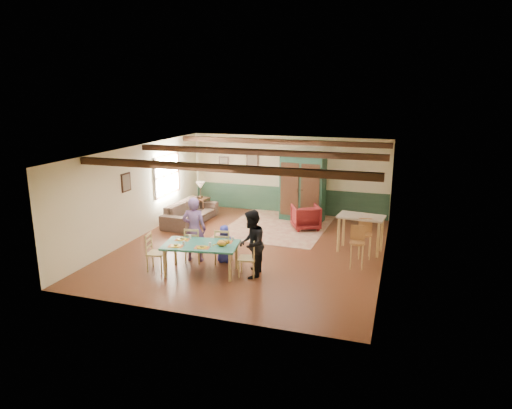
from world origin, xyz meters
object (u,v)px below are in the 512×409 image
(dining_chair_end_left, at_px, (156,252))
(person_man, at_px, (194,229))
(dining_chair_far_right, at_px, (224,246))
(counter_table, at_px, (360,234))
(dining_table, at_px, (201,259))
(bar_stool_right, at_px, (365,239))
(sofa, at_px, (190,212))
(dining_chair_end_right, at_px, (247,257))
(armchair, at_px, (306,217))
(cat, at_px, (222,243))
(armoire, at_px, (303,187))
(person_child, at_px, (224,244))
(dining_chair_far_left, at_px, (194,244))
(end_table, at_px, (201,207))
(bar_stool_left, at_px, (357,248))
(table_lamp, at_px, (201,190))
(person_woman, at_px, (251,244))

(dining_chair_end_left, distance_m, person_man, 1.12)
(dining_chair_far_right, distance_m, counter_table, 3.70)
(dining_table, height_order, bar_stool_right, bar_stool_right)
(dining_chair_end_left, distance_m, sofa, 4.07)
(dining_chair_end_right, relative_size, sofa, 0.39)
(armchair, bearing_deg, cat, 50.10)
(dining_table, height_order, armoire, armoire)
(person_child, bearing_deg, dining_chair_far_left, 5.71)
(counter_table, xyz_separation_m, bar_stool_right, (0.16, -0.44, 0.01))
(dining_chair_far_left, height_order, cat, dining_chair_far_left)
(person_child, bearing_deg, armoire, -112.32)
(end_table, relative_size, bar_stool_left, 0.59)
(table_lamp, xyz_separation_m, bar_stool_left, (5.64, -3.22, -0.38))
(dining_chair_far_left, distance_m, table_lamp, 4.43)
(cat, bearing_deg, bar_stool_left, 17.90)
(dining_chair_far_left, distance_m, cat, 1.26)
(dining_table, distance_m, armchair, 4.56)
(cat, height_order, bar_stool_left, bar_stool_left)
(person_woman, bearing_deg, armoire, 169.80)
(bar_stool_left, bearing_deg, sofa, 151.89)
(person_man, xyz_separation_m, person_woman, (1.69, -0.51, -0.04))
(dining_chair_far_left, relative_size, bar_stool_left, 0.88)
(dining_chair_end_right, relative_size, bar_stool_left, 0.88)
(person_woman, xyz_separation_m, bar_stool_left, (2.28, 1.29, -0.28))
(end_table, distance_m, table_lamp, 0.59)
(dining_chair_far_right, bearing_deg, dining_chair_far_left, 0.00)
(person_man, bearing_deg, end_table, -76.44)
(dining_table, xyz_separation_m, sofa, (-2.12, 3.77, -0.02))
(end_table, relative_size, table_lamp, 1.09)
(bar_stool_right, bearing_deg, person_woman, -147.37)
(armchair, bearing_deg, armoire, -96.94)
(dining_chair_far_right, relative_size, bar_stool_right, 0.90)
(dining_chair_far_left, relative_size, end_table, 1.49)
(armoire, xyz_separation_m, bar_stool_right, (2.30, -2.96, -0.62))
(person_child, distance_m, armoire, 4.54)
(person_child, height_order, table_lamp, table_lamp)
(armchair, relative_size, bar_stool_right, 0.82)
(dining_table, xyz_separation_m, armoire, (1.29, 5.20, 0.77))
(dining_chair_end_right, distance_m, armoire, 5.07)
(cat, relative_size, table_lamp, 0.62)
(dining_chair_end_left, bearing_deg, cat, -93.37)
(cat, bearing_deg, person_child, 99.46)
(dining_table, relative_size, bar_stool_left, 1.67)
(armoire, xyz_separation_m, armchair, (0.32, -0.94, -0.75))
(dining_chair_far_left, xyz_separation_m, bar_stool_right, (4.08, 1.61, 0.05))
(cat, bearing_deg, dining_chair_end_left, 176.63)
(armchair, bearing_deg, dining_table, 43.48)
(person_woman, xyz_separation_m, counter_table, (2.24, 2.49, -0.30))
(armoire, bearing_deg, sofa, -150.56)
(dining_chair_end_right, bearing_deg, sofa, -147.21)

